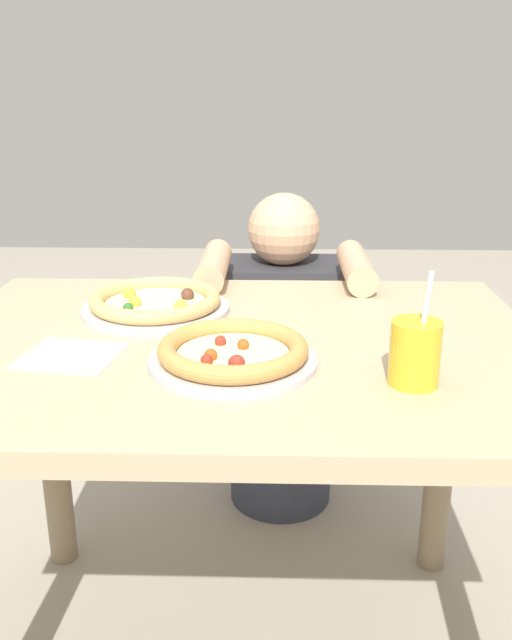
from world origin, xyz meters
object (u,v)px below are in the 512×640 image
drink_cup_colored (415,353)px  diner_seated (282,370)px  pizza_far (156,303)px  fork (417,349)px

drink_cup_colored → diner_seated: 0.92m
diner_seated → pizza_far: bearing=-119.8°
drink_cup_colored → fork: bearing=76.3°
drink_cup_colored → fork: (0.04, 0.14, -0.05)m
pizza_far → fork: (0.50, -0.20, -0.02)m
pizza_far → drink_cup_colored: size_ratio=1.67×
pizza_far → diner_seated: (0.27, 0.47, -0.35)m
fork → diner_seated: diner_seated is taller
fork → diner_seated: size_ratio=0.20×
fork → drink_cup_colored: bearing=-103.7°
drink_cup_colored → fork: drink_cup_colored is taller
pizza_far → fork: size_ratio=1.66×
pizza_far → diner_seated: 0.64m
diner_seated → fork: bearing=-71.2°
pizza_far → drink_cup_colored: drink_cup_colored is taller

